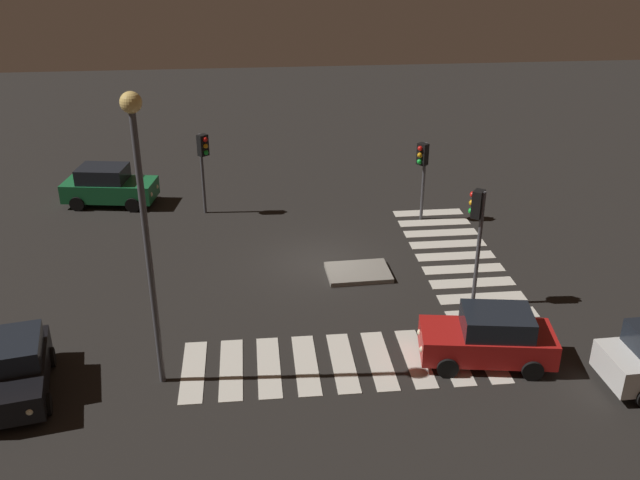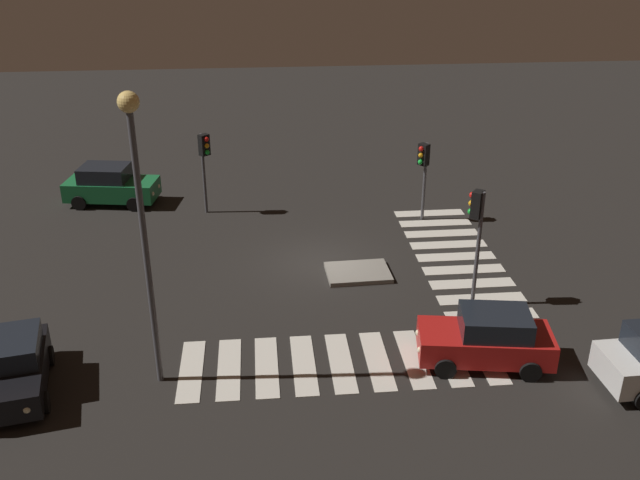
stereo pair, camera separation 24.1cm
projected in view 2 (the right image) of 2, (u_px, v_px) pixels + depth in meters
The scene contains 11 objects.
ground_plane at pixel (320, 263), 27.93m from camera, with size 80.00×80.00×0.00m, color black.
traffic_island at pixel (358, 273), 26.95m from camera, with size 2.48×1.90×0.18m.
car_black at pixel (15, 367), 20.08m from camera, with size 2.36×4.05×1.68m.
car_red at pixel (487, 339), 21.32m from camera, with size 4.27×2.40×1.78m.
car_green at pixel (110, 185), 33.32m from camera, with size 4.51×2.55×1.88m.
traffic_light_east at pixel (477, 220), 23.64m from camera, with size 0.53×0.54×4.28m.
traffic_light_west at pixel (204, 154), 31.38m from camera, with size 0.54×0.53×3.79m.
traffic_light_north at pixel (424, 163), 30.65m from camera, with size 0.53×0.54×3.62m.
street_lamp at pixel (140, 199), 18.44m from camera, with size 0.56×0.56×8.68m.
crosswalk_near at pixel (341, 362), 21.67m from camera, with size 9.90×3.20×0.02m.
crosswalk_side at pixel (456, 257), 28.39m from camera, with size 3.20×9.90×0.02m.
Camera 2 is at (-2.32, -24.83, 12.60)m, focal length 39.21 mm.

